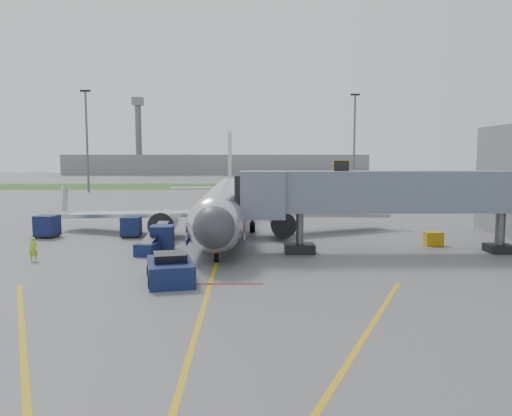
{
  "coord_description": "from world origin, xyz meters",
  "views": [
    {
      "loc": [
        2.07,
        -31.5,
        7.13
      ],
      "look_at": [
        2.79,
        6.76,
        3.2
      ],
      "focal_mm": 35.0,
      "sensor_mm": 36.0,
      "label": 1
    }
  ],
  "objects_px": {
    "pushback_tug": "(170,270)",
    "belt_loader": "(152,246)",
    "airliner": "(225,205)",
    "ramp_worker": "(33,249)"
  },
  "relations": [
    {
      "from": "pushback_tug",
      "to": "belt_loader",
      "type": "relative_size",
      "value": 1.02
    },
    {
      "from": "airliner",
      "to": "pushback_tug",
      "type": "distance_m",
      "value": 18.99
    },
    {
      "from": "ramp_worker",
      "to": "airliner",
      "type": "bearing_deg",
      "value": 24.69
    },
    {
      "from": "airliner",
      "to": "belt_loader",
      "type": "relative_size",
      "value": 8.05
    },
    {
      "from": "pushback_tug",
      "to": "ramp_worker",
      "type": "bearing_deg",
      "value": 149.75
    },
    {
      "from": "airliner",
      "to": "pushback_tug",
      "type": "bearing_deg",
      "value": -97.02
    },
    {
      "from": "airliner",
      "to": "pushback_tug",
      "type": "relative_size",
      "value": 7.92
    },
    {
      "from": "airliner",
      "to": "pushback_tug",
      "type": "xyz_separation_m",
      "value": [
        -2.31,
        -18.75,
        -1.94
      ]
    },
    {
      "from": "airliner",
      "to": "belt_loader",
      "type": "distance_m",
      "value": 11.27
    },
    {
      "from": "ramp_worker",
      "to": "pushback_tug",
      "type": "bearing_deg",
      "value": -50.96
    }
  ]
}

